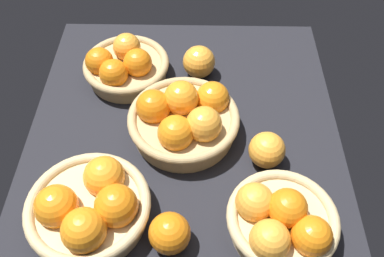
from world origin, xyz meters
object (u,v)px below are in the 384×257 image
Objects in this scene: basket_far_right at (281,222)px; basket_near_right at (90,207)px; loose_orange_front_gap at (199,62)px; loose_orange_side_gap at (170,233)px; loose_orange_back_gap at (267,150)px; basket_near_left at (124,65)px; basket_center at (185,118)px.

basket_far_right is 0.87× the size of basket_near_right.
loose_orange_side_gap is at bearing -6.13° from loose_orange_front_gap.
loose_orange_back_gap is at bearing 28.32° from loose_orange_front_gap.
loose_orange_front_gap is 1.05× the size of loose_orange_side_gap.
basket_near_left is 42.27cm from loose_orange_back_gap.
basket_center is at bearing 141.88° from basket_near_right.
basket_far_right is 36.22cm from basket_near_right.
basket_near_left is 2.62× the size of loose_orange_front_gap.
basket_near_right is 2.92× the size of loose_orange_front_gap.
basket_near_left is 47.09cm from loose_orange_side_gap.
basket_far_right reaches higher than loose_orange_front_gap.
basket_near_right is 46.62cm from loose_orange_front_gap.
basket_near_left is at bearing -127.38° from loose_orange_back_gap.
basket_center is 19.32cm from loose_orange_back_gap.
loose_orange_front_gap is 1.05× the size of loose_orange_back_gap.
basket_center reaches higher than basket_near_left.
loose_orange_front_gap is at bearing 153.90° from basket_near_right.
basket_near_right reaches higher than loose_orange_side_gap.
basket_near_left reaches higher than loose_orange_back_gap.
basket_far_right reaches higher than basket_near_left.
loose_orange_front_gap reaches higher than loose_orange_back_gap.
loose_orange_front_gap reaches higher than loose_orange_side_gap.
basket_near_right is 3.06× the size of loose_orange_side_gap.
loose_orange_back_gap is (25.66, 33.59, -0.15)cm from basket_near_left.
basket_near_right is (-2.39, -36.14, -0.15)cm from basket_far_right.
basket_far_right is at bearing 36.83° from basket_center.
basket_center is 1.19× the size of basket_far_right.
basket_center is 27.26cm from loose_orange_side_gap.
basket_near_right is 16.23cm from loose_orange_side_gap.
basket_far_right is (24.79, 18.57, -0.06)cm from basket_center.
basket_near_right is (40.23, -1.63, 0.40)cm from basket_near_left.
loose_orange_front_gap is at bearing -151.68° from loose_orange_back_gap.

